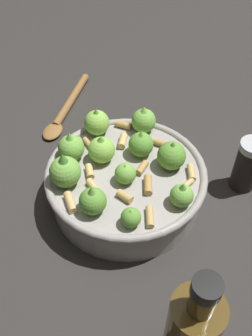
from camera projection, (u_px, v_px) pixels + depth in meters
ground_plane at (126, 198)px, 0.63m from camera, size 2.40×2.40×0.00m
cooking_pan at (124, 179)px, 0.60m from camera, size 0.25×0.25×0.12m
pepper_shaker at (247, 165)px, 0.62m from camera, size 0.04×0.04×0.10m
olive_oil_bottle at (191, 333)px, 0.41m from camera, size 0.06×0.06×0.20m
wooden_spoon at (66, 109)px, 0.78m from camera, size 0.19×0.16×0.02m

